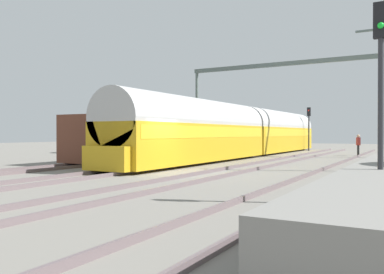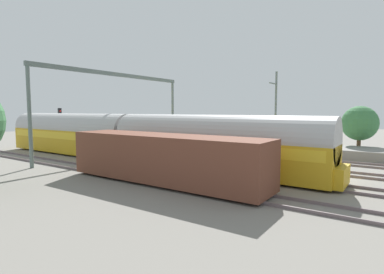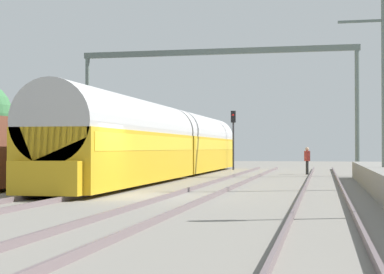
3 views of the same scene
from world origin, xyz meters
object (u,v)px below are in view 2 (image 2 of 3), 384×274
(person_crossing, at_px, (145,139))
(catenary_gantry, at_px, (118,93))
(freight_car, at_px, (164,158))
(railway_signal_far, at_px, (60,122))
(passenger_train, at_px, (129,138))

(person_crossing, height_order, catenary_gantry, catenary_gantry)
(freight_car, bearing_deg, person_crossing, 46.96)
(railway_signal_far, bearing_deg, person_crossing, -52.79)
(freight_car, relative_size, person_crossing, 7.51)
(railway_signal_far, bearing_deg, catenary_gantry, -88.48)
(passenger_train, height_order, person_crossing, passenger_train)
(passenger_train, height_order, freight_car, passenger_train)
(passenger_train, xyz_separation_m, person_crossing, (7.67, 5.40, -0.94))
(freight_car, bearing_deg, catenary_gantry, 59.70)
(catenary_gantry, bearing_deg, passenger_train, -120.59)
(passenger_train, relative_size, railway_signal_far, 7.25)
(railway_signal_far, distance_m, catenary_gantry, 9.80)
(person_crossing, relative_size, railway_signal_far, 0.38)
(freight_car, relative_size, catenary_gantry, 0.75)
(person_crossing, xyz_separation_m, catenary_gantry, (-5.51, -1.74, 4.93))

